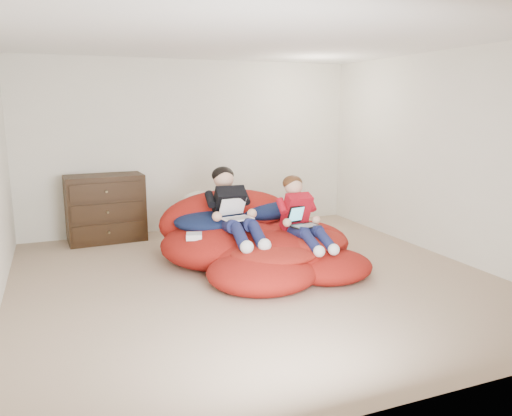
{
  "coord_description": "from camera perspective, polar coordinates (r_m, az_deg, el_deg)",
  "views": [
    {
      "loc": [
        -1.92,
        -4.77,
        1.84
      ],
      "look_at": [
        0.16,
        0.39,
        0.7
      ],
      "focal_mm": 35.0,
      "sensor_mm": 36.0,
      "label": 1
    }
  ],
  "objects": [
    {
      "name": "beanbag_pile",
      "position": [
        5.93,
        0.21,
        -3.89
      ],
      "size": [
        2.28,
        2.29,
        0.87
      ],
      "color": "#AC1A13",
      "rests_on": "ground"
    },
    {
      "name": "room_shell",
      "position": [
        5.39,
        -0.02,
        -5.9
      ],
      "size": [
        5.1,
        5.1,
        2.77
      ],
      "color": "tan",
      "rests_on": "ground"
    },
    {
      "name": "laptop_white",
      "position": [
        5.7,
        -2.38,
        -0.59
      ],
      "size": [
        0.36,
        0.38,
        0.22
      ],
      "color": "white",
      "rests_on": "older_boy"
    },
    {
      "name": "power_adapter",
      "position": [
        5.58,
        -7.08,
        -3.22
      ],
      "size": [
        0.21,
        0.21,
        0.06
      ],
      "primitive_type": "cube",
      "rotation": [
        0.0,
        0.0,
        -0.29
      ],
      "color": "white",
      "rests_on": "beanbag_pile"
    },
    {
      "name": "older_boy",
      "position": [
        5.78,
        -2.72,
        0.24
      ],
      "size": [
        0.38,
        1.27,
        0.78
      ],
      "color": "black",
      "rests_on": "beanbag_pile"
    },
    {
      "name": "dresser",
      "position": [
        7.15,
        -16.81,
        -0.02
      ],
      "size": [
        1.05,
        0.6,
        0.92
      ],
      "color": "black",
      "rests_on": "ground"
    },
    {
      "name": "cream_pillow",
      "position": [
        6.49,
        -6.52,
        0.7
      ],
      "size": [
        0.45,
        0.29,
        0.29
      ],
      "primitive_type": "ellipsoid",
      "color": "beige",
      "rests_on": "beanbag_pile"
    },
    {
      "name": "younger_boy",
      "position": [
        5.7,
        5.2,
        -0.56
      ],
      "size": [
        0.32,
        1.0,
        0.75
      ],
      "color": "red",
      "rests_on": "beanbag_pile"
    },
    {
      "name": "laptop_black",
      "position": [
        5.69,
        5.34,
        -1.43
      ],
      "size": [
        0.35,
        0.36,
        0.22
      ],
      "color": "black",
      "rests_on": "younger_boy"
    }
  ]
}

